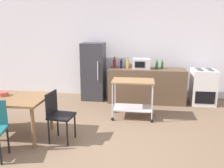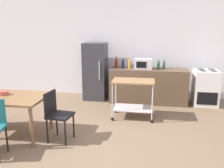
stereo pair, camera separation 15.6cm
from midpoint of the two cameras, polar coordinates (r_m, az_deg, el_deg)
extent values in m
plane|color=brown|center=(4.33, -5.32, -14.07)|extent=(12.00, 12.00, 0.00)
cube|color=white|center=(7.01, 0.21, 9.05)|extent=(8.40, 0.12, 2.90)
cube|color=brown|center=(6.52, 7.40, -0.32)|extent=(2.00, 0.64, 0.90)
cube|color=brown|center=(4.82, -24.65, -3.04)|extent=(1.50, 0.90, 0.04)
cylinder|color=brown|center=(4.29, -18.96, -9.82)|extent=(0.06, 0.06, 0.71)
cylinder|color=brown|center=(4.95, -15.00, -6.38)|extent=(0.06, 0.06, 0.71)
cube|color=black|center=(4.38, -12.73, -7.32)|extent=(0.44, 0.44, 0.04)
cube|color=black|center=(4.38, -14.99, -4.37)|extent=(0.07, 0.38, 0.40)
cylinder|color=black|center=(4.26, -11.49, -11.43)|extent=(0.03, 0.03, 0.45)
cylinder|color=black|center=(4.54, -9.65, -9.72)|extent=(0.03, 0.03, 0.45)
cylinder|color=black|center=(4.41, -15.57, -10.79)|extent=(0.03, 0.03, 0.45)
cylinder|color=black|center=(4.68, -13.53, -9.19)|extent=(0.03, 0.03, 0.45)
cylinder|color=black|center=(4.06, -25.76, -13.92)|extent=(0.03, 0.03, 0.45)
cylinder|color=black|center=(4.34, -24.11, -11.92)|extent=(0.03, 0.03, 0.45)
cube|color=white|center=(6.71, 19.88, -0.65)|extent=(0.60, 0.60, 0.90)
cube|color=black|center=(6.47, 20.30, -3.05)|extent=(0.48, 0.01, 0.32)
cylinder|color=#47474C|center=(6.47, 19.31, 3.08)|extent=(0.16, 0.16, 0.02)
cylinder|color=#47474C|center=(6.53, 21.54, 2.98)|extent=(0.16, 0.16, 0.02)
cylinder|color=#47474C|center=(6.70, 18.90, 3.45)|extent=(0.16, 0.16, 0.02)
cylinder|color=#47474C|center=(6.76, 21.06, 3.35)|extent=(0.16, 0.16, 0.02)
cube|color=#333338|center=(6.71, -5.00, 2.97)|extent=(0.60, 0.60, 1.55)
cylinder|color=silver|center=(6.35, -4.04, 3.10)|extent=(0.02, 0.02, 0.50)
cube|color=olive|center=(5.28, 4.13, 0.74)|extent=(0.90, 0.56, 0.03)
cube|color=silver|center=(5.45, 4.02, -5.58)|extent=(0.83, 0.52, 0.02)
cylinder|color=silver|center=(5.18, -0.76, -3.89)|extent=(0.02, 0.02, 0.76)
sphere|color=black|center=(5.32, -0.75, -8.16)|extent=(0.07, 0.07, 0.07)
cylinder|color=silver|center=(5.13, 8.58, -4.21)|extent=(0.02, 0.02, 0.76)
sphere|color=black|center=(5.27, 8.42, -8.51)|extent=(0.07, 0.07, 0.07)
cylinder|color=silver|center=(5.65, -0.04, -2.38)|extent=(0.02, 0.02, 0.76)
sphere|color=black|center=(5.78, -0.04, -6.33)|extent=(0.07, 0.07, 0.07)
cylinder|color=silver|center=(5.61, 8.51, -2.66)|extent=(0.02, 0.02, 0.76)
sphere|color=black|center=(5.74, 8.36, -6.64)|extent=(0.07, 0.07, 0.07)
cylinder|color=maroon|center=(6.55, -0.10, 4.83)|extent=(0.08, 0.08, 0.21)
cylinder|color=maroon|center=(6.53, -0.10, 6.03)|extent=(0.03, 0.03, 0.06)
cylinder|color=black|center=(6.53, -0.10, 6.34)|extent=(0.04, 0.04, 0.01)
cylinder|color=navy|center=(6.45, 1.49, 4.61)|extent=(0.06, 0.06, 0.20)
cylinder|color=navy|center=(6.43, 1.50, 5.65)|extent=(0.03, 0.03, 0.04)
cylinder|color=black|center=(6.43, 1.50, 5.87)|extent=(0.03, 0.03, 0.01)
cylinder|color=gold|center=(6.42, 2.97, 4.63)|extent=(0.07, 0.07, 0.21)
cylinder|color=gold|center=(6.40, 2.99, 5.82)|extent=(0.03, 0.03, 0.06)
cylinder|color=black|center=(6.40, 2.99, 6.12)|extent=(0.04, 0.04, 0.01)
cube|color=silver|center=(6.41, 6.22, 4.77)|extent=(0.46, 0.34, 0.26)
cube|color=black|center=(6.24, 5.81, 4.53)|extent=(0.25, 0.01, 0.16)
cylinder|color=#1E6628|center=(6.42, 9.73, 4.29)|extent=(0.07, 0.07, 0.18)
cylinder|color=#1E6628|center=(6.41, 9.77, 5.30)|extent=(0.03, 0.03, 0.05)
cylinder|color=black|center=(6.40, 9.79, 5.58)|extent=(0.03, 0.03, 0.01)
cylinder|color=#1E6628|center=(6.51, 10.97, 4.33)|extent=(0.06, 0.06, 0.17)
cylinder|color=#1E6628|center=(6.49, 11.01, 5.25)|extent=(0.03, 0.03, 0.04)
cylinder|color=black|center=(6.49, 11.02, 5.49)|extent=(0.03, 0.03, 0.01)
cylinder|color=#B24C3F|center=(4.91, -24.92, -2.11)|extent=(0.18, 0.18, 0.07)
camera|label=1|loc=(0.08, -90.87, -0.21)|focal=39.07mm
camera|label=2|loc=(0.08, 89.13, 0.21)|focal=39.07mm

